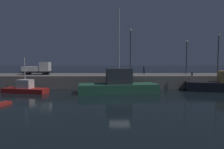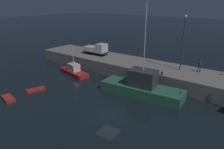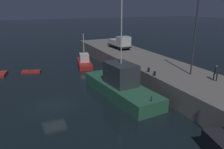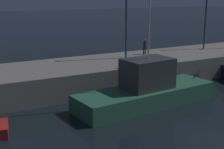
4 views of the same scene
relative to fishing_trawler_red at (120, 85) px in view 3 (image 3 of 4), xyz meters
name	(u,v)px [view 3 (image 3 of 4)]	position (x,y,z in m)	size (l,w,h in m)	color
ground_plane	(53,106)	(-0.23, -8.07, -1.32)	(320.00, 320.00, 0.00)	black
pier_quay	(169,77)	(-0.23, 7.51, -0.11)	(57.52, 7.97, 2.42)	gray
fishing_trawler_red	(120,85)	(0.00, 0.00, 0.00)	(13.06, 4.97, 13.73)	#2D6647
fishing_boat_white	(84,62)	(-15.28, 0.19, -0.62)	(7.66, 3.71, 5.78)	red
dinghy_orange_near	(31,72)	(-14.37, -9.10, -1.15)	(2.03, 3.16, 0.39)	#B22823
rowboat_white_mid	(2,74)	(-14.77, -13.47, -1.13)	(3.14, 1.84, 0.44)	#B22823
lamp_post_west	(195,31)	(2.82, 8.20, 6.40)	(0.44, 0.44, 9.21)	#38383D
utility_truck	(120,42)	(-15.81, 7.65, 2.30)	(5.73, 2.54, 2.51)	black
dockworker	(216,72)	(5.77, 8.98, 2.11)	(0.45, 0.42, 1.77)	black
bollard_central	(155,73)	(1.44, 3.87, 1.36)	(0.28, 0.28, 0.53)	black
bollard_east	(149,70)	(-0.14, 4.05, 1.37)	(0.28, 0.28, 0.55)	black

